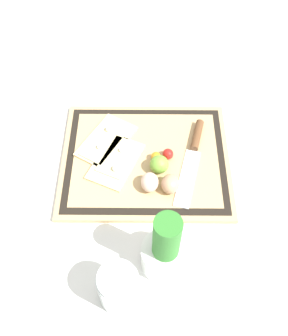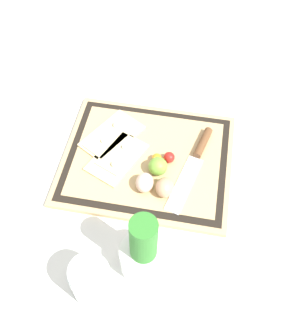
{
  "view_description": "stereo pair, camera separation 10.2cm",
  "coord_description": "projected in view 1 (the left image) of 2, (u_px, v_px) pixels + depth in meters",
  "views": [
    {
      "loc": [
        -0.0,
        0.63,
        0.87
      ],
      "look_at": [
        0.0,
        0.05,
        0.03
      ],
      "focal_mm": 42.0,
      "sensor_mm": 36.0,
      "label": 1
    },
    {
      "loc": [
        -0.11,
        0.62,
        0.87
      ],
      "look_at": [
        0.0,
        0.05,
        0.03
      ],
      "focal_mm": 42.0,
      "sensor_mm": 36.0,
      "label": 2
    }
  ],
  "objects": [
    {
      "name": "pizza_slice_near",
      "position": [
        104.0,
        141.0,
        1.08
      ],
      "size": [
        0.17,
        0.2,
        0.02
      ],
      "color": "beige",
      "rests_on": "cutting_board"
    },
    {
      "name": "pizza_slice_far",
      "position": [
        115.0,
        160.0,
        1.04
      ],
      "size": [
        0.16,
        0.19,
        0.02
      ],
      "color": "beige",
      "rests_on": "cutting_board"
    },
    {
      "name": "ground_plane",
      "position": [
        144.0,
        161.0,
        1.07
      ],
      "size": [
        6.0,
        6.0,
        0.0
      ],
      "primitive_type": "plane",
      "color": "silver"
    },
    {
      "name": "cherry_tomato_red",
      "position": [
        166.0,
        154.0,
        1.04
      ],
      "size": [
        0.03,
        0.03,
        0.03
      ],
      "primitive_type": "sphere",
      "color": "red",
      "rests_on": "cutting_board"
    },
    {
      "name": "lime",
      "position": [
        158.0,
        164.0,
        1.01
      ],
      "size": [
        0.05,
        0.05,
        0.05
      ],
      "primitive_type": "sphere",
      "color": "#70A838",
      "rests_on": "cutting_board"
    },
    {
      "name": "sauce_jar",
      "position": [
        117.0,
        289.0,
        0.82
      ],
      "size": [
        0.09,
        0.09,
        0.11
      ],
      "color": "silver",
      "rests_on": "ground_plane"
    },
    {
      "name": "knife",
      "position": [
        193.0,
        148.0,
        1.07
      ],
      "size": [
        0.1,
        0.28,
        0.02
      ],
      "color": "silver",
      "rests_on": "cutting_board"
    },
    {
      "name": "egg_pink",
      "position": [
        148.0,
        182.0,
        0.99
      ],
      "size": [
        0.04,
        0.05,
        0.04
      ],
      "primitive_type": "ellipsoid",
      "color": "beige",
      "rests_on": "cutting_board"
    },
    {
      "name": "egg_brown",
      "position": [
        169.0,
        184.0,
        0.98
      ],
      "size": [
        0.04,
        0.05,
        0.04
      ],
      "primitive_type": "ellipsoid",
      "color": "tan",
      "rests_on": "cutting_board"
    },
    {
      "name": "cutting_board",
      "position": [
        144.0,
        159.0,
        1.06
      ],
      "size": [
        0.45,
        0.38,
        0.02
      ],
      "color": "tan",
      "rests_on": "ground_plane"
    },
    {
      "name": "cherry_tomato_yellow",
      "position": [
        154.0,
        157.0,
        1.04
      ],
      "size": [
        0.03,
        0.03,
        0.03
      ],
      "primitive_type": "sphere",
      "color": "orange",
      "rests_on": "cutting_board"
    },
    {
      "name": "herb_pot",
      "position": [
        163.0,
        251.0,
        0.85
      ],
      "size": [
        0.11,
        0.11,
        0.2
      ],
      "color": "white",
      "rests_on": "ground_plane"
    }
  ]
}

